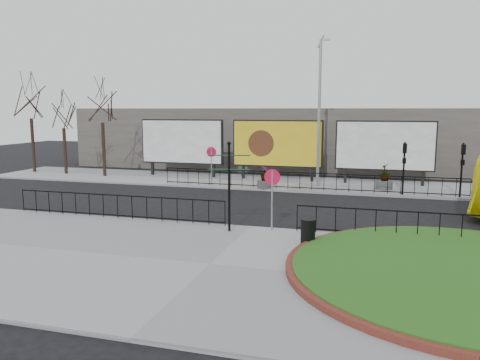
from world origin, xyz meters
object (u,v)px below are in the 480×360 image
(billboard_mid, at_px, (277,144))
(litter_bin, at_px, (308,232))
(lamp_post, at_px, (319,111))
(planter_a, at_px, (264,180))
(fingerpost_sign, at_px, (229,178))
(planter_c, at_px, (384,180))

(billboard_mid, height_order, litter_bin, billboard_mid)
(lamp_post, xyz_separation_m, planter_a, (-3.06, -1.60, -4.23))
(billboard_mid, xyz_separation_m, fingerpost_sign, (0.90, -13.97, -0.33))
(fingerpost_sign, bearing_deg, planter_c, 54.17)
(planter_c, bearing_deg, billboard_mid, 164.31)
(fingerpost_sign, distance_m, litter_bin, 3.81)
(planter_c, bearing_deg, planter_a, -167.26)
(billboard_mid, distance_m, planter_c, 7.54)
(billboard_mid, distance_m, planter_a, 4.10)
(lamp_post, bearing_deg, billboard_mid, 146.75)
(billboard_mid, height_order, lamp_post, lamp_post)
(fingerpost_sign, bearing_deg, planter_a, 86.44)
(fingerpost_sign, xyz_separation_m, litter_bin, (3.27, -1.02, -1.68))
(litter_bin, bearing_deg, planter_c, 77.64)
(fingerpost_sign, height_order, planter_c, fingerpost_sign)
(planter_a, bearing_deg, lamp_post, 27.59)
(lamp_post, relative_size, planter_a, 6.89)
(fingerpost_sign, bearing_deg, billboard_mid, 84.88)
(billboard_mid, height_order, planter_c, billboard_mid)
(fingerpost_sign, bearing_deg, lamp_post, 71.23)
(billboard_mid, bearing_deg, lamp_post, -33.25)
(fingerpost_sign, relative_size, planter_a, 2.66)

